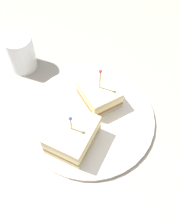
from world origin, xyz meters
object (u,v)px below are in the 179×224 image
at_px(plate, 90,118).
at_px(drink_glass, 21,54).
at_px(sandwich_half_front, 99,94).
at_px(sandwich_half_back, 72,135).

height_order(plate, drink_glass, drink_glass).
height_order(sandwich_half_front, sandwich_half_back, sandwich_half_front).
xyz_separation_m(sandwich_half_back, drink_glass, (0.03, 0.25, 0.00)).
relative_size(plate, sandwich_half_back, 2.30).
bearing_deg(drink_glass, plate, -82.40).
xyz_separation_m(plate, drink_glass, (-0.03, 0.23, 0.04)).
xyz_separation_m(plate, sandwich_half_back, (-0.06, -0.03, 0.03)).
bearing_deg(sandwich_half_front, plate, -154.28).
bearing_deg(sandwich_half_back, drink_glass, 82.35).
distance_m(plate, sandwich_half_back, 0.08).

